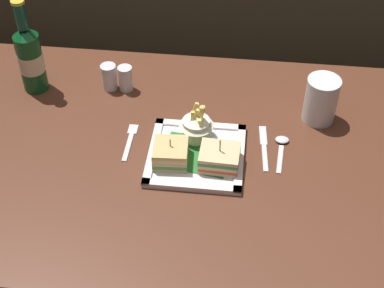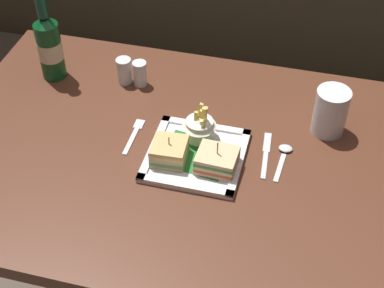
{
  "view_description": "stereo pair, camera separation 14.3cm",
  "coord_description": "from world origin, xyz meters",
  "views": [
    {
      "loc": [
        0.13,
        -1.04,
        1.78
      ],
      "look_at": [
        0.01,
        -0.0,
        0.8
      ],
      "focal_mm": 54.77,
      "sensor_mm": 36.0,
      "label": 1
    },
    {
      "loc": [
        0.27,
        -1.01,
        1.78
      ],
      "look_at": [
        0.01,
        -0.0,
        0.8
      ],
      "focal_mm": 54.77,
      "sensor_mm": 36.0,
      "label": 2
    }
  ],
  "objects": [
    {
      "name": "fork",
      "position": [
        -0.15,
        0.03,
        0.76
      ],
      "size": [
        0.02,
        0.14,
        0.0
      ],
      "color": "silver",
      "rests_on": "dining_table"
    },
    {
      "name": "sandwich_half_left",
      "position": [
        -0.04,
        -0.04,
        0.79
      ],
      "size": [
        0.09,
        0.09,
        0.07
      ],
      "color": "tan",
      "rests_on": "square_plate"
    },
    {
      "name": "dining_table",
      "position": [
        0.0,
        0.0,
        0.63
      ],
      "size": [
        1.28,
        0.85,
        0.76
      ],
      "color": "#552E1E",
      "rests_on": "ground_plane"
    },
    {
      "name": "square_plate",
      "position": [
        0.02,
        -0.01,
        0.76
      ],
      "size": [
        0.24,
        0.24,
        0.02
      ],
      "color": "silver",
      "rests_on": "dining_table"
    },
    {
      "name": "salt_shaker",
      "position": [
        -0.25,
        0.24,
        0.79
      ],
      "size": [
        0.04,
        0.04,
        0.08
      ],
      "color": "silver",
      "rests_on": "dining_table"
    },
    {
      "name": "beer_bottle",
      "position": [
        -0.46,
        0.22,
        0.86
      ],
      "size": [
        0.07,
        0.07,
        0.28
      ],
      "color": "#134A21",
      "rests_on": "dining_table"
    },
    {
      "name": "pepper_shaker",
      "position": [
        -0.2,
        0.24,
        0.79
      ],
      "size": [
        0.04,
        0.04,
        0.07
      ],
      "color": "silver",
      "rests_on": "dining_table"
    },
    {
      "name": "fries_cup",
      "position": [
        0.02,
        0.05,
        0.81
      ],
      "size": [
        0.09,
        0.09,
        0.11
      ],
      "color": "white",
      "rests_on": "square_plate"
    },
    {
      "name": "knife",
      "position": [
        0.19,
        0.05,
        0.76
      ],
      "size": [
        0.03,
        0.16,
        0.0
      ],
      "color": "silver",
      "rests_on": "dining_table"
    },
    {
      "name": "spoon",
      "position": [
        0.23,
        0.06,
        0.76
      ],
      "size": [
        0.03,
        0.13,
        0.01
      ],
      "color": "silver",
      "rests_on": "dining_table"
    },
    {
      "name": "sandwich_half_right",
      "position": [
        0.08,
        -0.04,
        0.79
      ],
      "size": [
        0.1,
        0.09,
        0.08
      ],
      "color": "#D4BA8E",
      "rests_on": "square_plate"
    },
    {
      "name": "water_glass",
      "position": [
        0.33,
        0.18,
        0.81
      ],
      "size": [
        0.09,
        0.09,
        0.13
      ],
      "color": "silver",
      "rests_on": "dining_table"
    }
  ]
}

